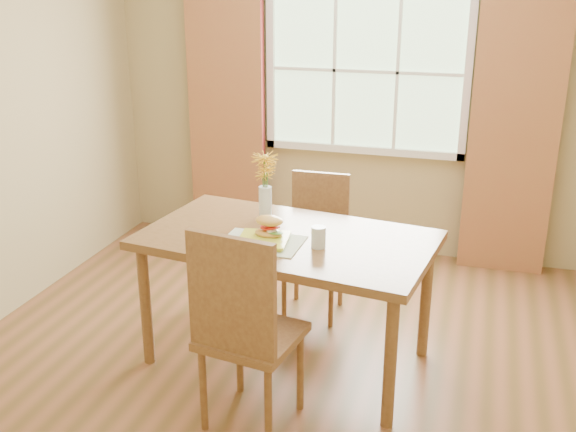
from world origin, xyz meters
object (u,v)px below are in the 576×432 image
Objects in this scene: chair_near at (242,325)px; croissant_sandwich at (269,227)px; dining_table at (287,249)px; chair_far at (316,238)px; flower_vase at (265,178)px; water_glass at (318,238)px.

chair_near is 6.25× the size of croissant_sandwich.
chair_far reaches higher than dining_table.
dining_table is at bearing -49.65° from flower_vase.
water_glass is (0.23, 0.60, 0.26)m from chair_near.
flower_vase is (-0.13, 0.34, 0.18)m from croissant_sandwich.
chair_far is at bearing 64.92° from flower_vase.
flower_vase reaches higher than dining_table.
croissant_sandwich is at bearing -96.60° from chair_far.
dining_table is at bearing 97.85° from chair_near.
chair_near is 1.15× the size of chair_far.
chair_near reaches higher than dining_table.
chair_far is 0.87m from croissant_sandwich.
dining_table is 0.20m from croissant_sandwich.
dining_table is 1.59× the size of chair_near.
dining_table is at bearing 51.68° from croissant_sandwich.
croissant_sandwich reaches higher than water_glass.
chair_far reaches higher than water_glass.
flower_vase is (-0.21, -0.45, 0.54)m from chair_far.
water_glass is (0.29, -0.03, -0.02)m from croissant_sandwich.
flower_vase is at bearing 139.42° from water_glass.
chair_near is (-0.02, -0.71, -0.12)m from dining_table.
flower_vase is (-0.43, 0.37, 0.20)m from water_glass.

